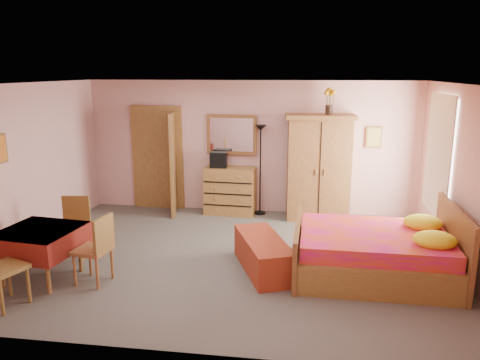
% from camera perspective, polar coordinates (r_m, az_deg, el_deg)
% --- Properties ---
extents(floor, '(6.50, 6.50, 0.00)m').
position_cam_1_polar(floor, '(7.23, -1.13, -9.43)').
color(floor, '#635E57').
rests_on(floor, ground).
extents(ceiling, '(6.50, 6.50, 0.00)m').
position_cam_1_polar(ceiling, '(6.67, -1.24, 11.64)').
color(ceiling, brown).
rests_on(ceiling, wall_back).
extents(wall_back, '(6.50, 0.10, 2.60)m').
position_cam_1_polar(wall_back, '(9.27, 1.31, 4.01)').
color(wall_back, '#E0A6A3').
rests_on(wall_back, floor).
extents(wall_front, '(6.50, 0.10, 2.60)m').
position_cam_1_polar(wall_front, '(4.48, -6.37, -6.24)').
color(wall_front, '#E0A6A3').
rests_on(wall_front, floor).
extents(wall_left, '(0.10, 5.00, 2.60)m').
position_cam_1_polar(wall_left, '(8.02, -24.77, 1.33)').
color(wall_left, '#E0A6A3').
rests_on(wall_left, floor).
extents(wall_right, '(0.10, 5.00, 2.60)m').
position_cam_1_polar(wall_right, '(7.09, 25.72, -0.19)').
color(wall_right, '#E0A6A3').
rests_on(wall_right, floor).
extents(doorway, '(1.06, 0.12, 2.15)m').
position_cam_1_polar(doorway, '(9.69, -9.96, 2.58)').
color(doorway, '#9E6B35').
rests_on(doorway, floor).
extents(window, '(0.08, 1.40, 1.95)m').
position_cam_1_polar(window, '(8.18, 23.10, 2.77)').
color(window, white).
rests_on(window, wall_right).
extents(picture_back, '(0.30, 0.04, 0.40)m').
position_cam_1_polar(picture_back, '(9.22, 16.00, 5.03)').
color(picture_back, '#D8BF59').
rests_on(picture_back, wall_back).
extents(chest_of_drawers, '(1.00, 0.54, 0.93)m').
position_cam_1_polar(chest_of_drawers, '(9.24, -1.20, -1.31)').
color(chest_of_drawers, '#AE7A3B').
rests_on(chest_of_drawers, floor).
extents(wall_mirror, '(1.00, 0.10, 0.79)m').
position_cam_1_polar(wall_mirror, '(9.24, -1.02, 5.55)').
color(wall_mirror, white).
rests_on(wall_mirror, wall_back).
extents(stereo, '(0.34, 0.26, 0.30)m').
position_cam_1_polar(stereo, '(9.17, -2.62, 2.49)').
color(stereo, black).
rests_on(stereo, chest_of_drawers).
extents(floor_lamp, '(0.27, 0.27, 1.77)m').
position_cam_1_polar(floor_lamp, '(9.13, 2.49, 1.20)').
color(floor_lamp, black).
rests_on(floor_lamp, floor).
extents(wardrobe, '(1.32, 0.75, 1.99)m').
position_cam_1_polar(wardrobe, '(8.94, 9.52, 1.51)').
color(wardrobe, '#946032').
rests_on(wardrobe, floor).
extents(sunflower_vase, '(0.19, 0.19, 0.48)m').
position_cam_1_polar(sunflower_vase, '(8.79, 10.83, 9.41)').
color(sunflower_vase, gold).
rests_on(sunflower_vase, wardrobe).
extents(bed, '(2.21, 1.76, 1.01)m').
position_cam_1_polar(bed, '(6.75, 15.95, -7.04)').
color(bed, '#D01475').
rests_on(bed, floor).
extents(bench, '(1.00, 1.50, 0.47)m').
position_cam_1_polar(bench, '(6.74, 2.82, -9.03)').
color(bench, maroon).
rests_on(bench, floor).
extents(dining_table, '(1.08, 1.08, 0.71)m').
position_cam_1_polar(dining_table, '(6.95, -23.04, -8.33)').
color(dining_table, maroon).
rests_on(dining_table, floor).
extents(chair_south, '(0.57, 0.57, 0.99)m').
position_cam_1_polar(chair_south, '(6.34, -26.93, -9.49)').
color(chair_south, olive).
rests_on(chair_south, floor).
extents(chair_north, '(0.47, 0.47, 0.92)m').
position_cam_1_polar(chair_north, '(7.52, -19.67, -5.59)').
color(chair_north, '#AA6939').
rests_on(chair_north, floor).
extents(chair_east, '(0.49, 0.49, 0.94)m').
position_cam_1_polar(chair_east, '(6.57, -17.56, -8.06)').
color(chair_east, '#A86838').
rests_on(chair_east, floor).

